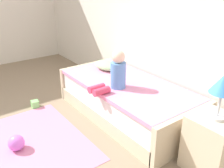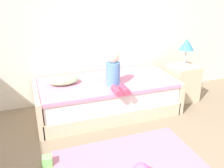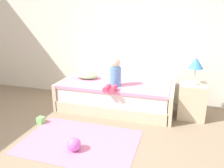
# 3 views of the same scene
# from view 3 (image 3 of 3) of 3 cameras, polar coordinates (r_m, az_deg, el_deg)

# --- Properties ---
(wall_rear) EXTENTS (7.20, 0.10, 2.90)m
(wall_rear) POSITION_cam_3_polar(r_m,az_deg,el_deg) (4.50, 4.93, 14.03)
(wall_rear) COLOR silver
(wall_rear) RESTS_ON ground
(bed) EXTENTS (2.11, 1.00, 0.50)m
(bed) POSITION_cam_3_polar(r_m,az_deg,el_deg) (4.21, 0.99, -2.96)
(bed) COLOR beige
(bed) RESTS_ON ground
(nightstand) EXTENTS (0.44, 0.44, 0.60)m
(nightstand) POSITION_cam_3_polar(r_m,az_deg,el_deg) (4.06, 19.68, -4.06)
(nightstand) COLOR beige
(nightstand) RESTS_ON ground
(table_lamp) EXTENTS (0.24, 0.24, 0.45)m
(table_lamp) POSITION_cam_3_polar(r_m,az_deg,el_deg) (3.88, 20.64, 4.73)
(table_lamp) COLOR silver
(table_lamp) RESTS_ON nightstand
(child_figure) EXTENTS (0.20, 0.51, 0.50)m
(child_figure) POSITION_cam_3_polar(r_m,az_deg,el_deg) (3.85, 0.65, 2.24)
(child_figure) COLOR #598CD1
(child_figure) RESTS_ON bed
(pillow) EXTENTS (0.44, 0.30, 0.13)m
(pillow) POSITION_cam_3_polar(r_m,az_deg,el_deg) (4.41, -6.44, 2.22)
(pillow) COLOR #99CC8C
(pillow) RESTS_ON bed
(toy_ball) EXTENTS (0.19, 0.19, 0.19)m
(toy_ball) POSITION_cam_3_polar(r_m,az_deg,el_deg) (3.06, -9.70, -14.93)
(toy_ball) COLOR #CC66D8
(toy_ball) RESTS_ON ground
(area_rug) EXTENTS (1.60, 1.10, 0.01)m
(area_rug) POSITION_cam_3_polar(r_m,az_deg,el_deg) (3.27, -8.16, -14.35)
(area_rug) COLOR pink
(area_rug) RESTS_ON ground
(toy_block) EXTENTS (0.12, 0.12, 0.10)m
(toy_block) POSITION_cam_3_polar(r_m,az_deg,el_deg) (3.89, -17.75, -8.77)
(toy_block) COLOR #7FD872
(toy_block) RESTS_ON ground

